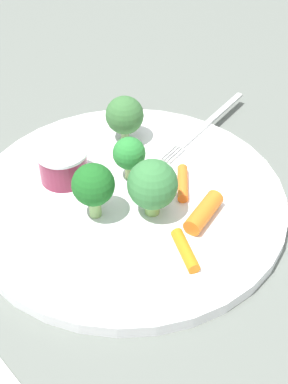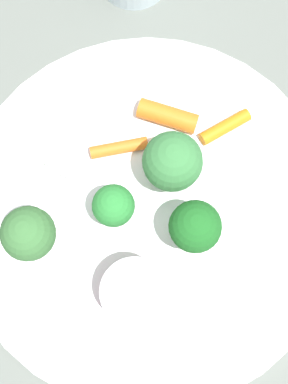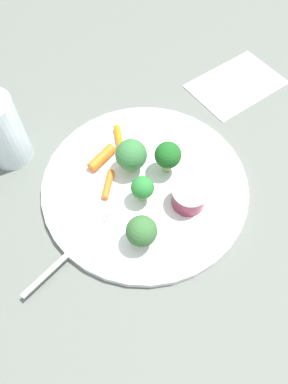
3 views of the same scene
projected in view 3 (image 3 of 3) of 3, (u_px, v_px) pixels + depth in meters
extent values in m
plane|color=#5E645E|center=(145.00, 187.00, 0.53)|extent=(2.40, 2.40, 0.00)
cylinder|color=white|center=(145.00, 185.00, 0.52)|extent=(0.30, 0.30, 0.01)
cylinder|color=maroon|center=(189.00, 197.00, 0.49)|extent=(0.05, 0.05, 0.03)
cylinder|color=silver|center=(190.00, 191.00, 0.47)|extent=(0.05, 0.05, 0.00)
cylinder|color=#95AB67|center=(143.00, 195.00, 0.49)|extent=(0.01, 0.01, 0.02)
sphere|color=#297C33|center=(142.00, 188.00, 0.48)|extent=(0.03, 0.03, 0.03)
cylinder|color=#8DAA6E|center=(142.00, 238.00, 0.46)|extent=(0.01, 0.01, 0.02)
sphere|color=#366834|center=(142.00, 231.00, 0.44)|extent=(0.04, 0.04, 0.04)
cylinder|color=#89B468|center=(166.00, 164.00, 0.52)|extent=(0.01, 0.01, 0.02)
sphere|color=#1B5D20|center=(167.00, 154.00, 0.50)|extent=(0.04, 0.04, 0.04)
cylinder|color=#88B85D|center=(132.00, 165.00, 0.52)|extent=(0.01, 0.01, 0.02)
sphere|color=#35743C|center=(131.00, 155.00, 0.50)|extent=(0.05, 0.05, 0.05)
cylinder|color=orange|center=(108.00, 184.00, 0.51)|extent=(0.04, 0.04, 0.01)
cylinder|color=orange|center=(102.00, 158.00, 0.53)|extent=(0.05, 0.03, 0.02)
cylinder|color=orange|center=(119.00, 137.00, 0.55)|extent=(0.03, 0.04, 0.01)
cube|color=#BABCBA|center=(63.00, 258.00, 0.45)|extent=(0.13, 0.03, 0.00)
cube|color=#BABCBA|center=(105.00, 215.00, 0.49)|extent=(0.03, 0.01, 0.00)
cube|color=#BABCBA|center=(107.00, 216.00, 0.49)|extent=(0.03, 0.01, 0.00)
cube|color=#BABCBA|center=(109.00, 218.00, 0.48)|extent=(0.03, 0.01, 0.00)
cube|color=#BABCBA|center=(110.00, 219.00, 0.48)|extent=(0.03, 0.01, 0.00)
cylinder|color=silver|center=(1.00, 131.00, 0.51)|extent=(0.06, 0.06, 0.11)
cube|color=white|center=(236.00, 84.00, 0.63)|extent=(0.16, 0.11, 0.00)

